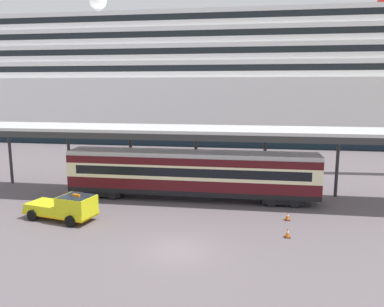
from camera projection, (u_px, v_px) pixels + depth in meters
name	position (u px, v px, depth m)	size (l,w,h in m)	color
ground_plane	(177.00, 251.00, 22.21)	(400.00, 400.00, 0.00)	#5E555A
cruise_ship	(338.00, 83.00, 70.80)	(164.43, 31.66, 31.11)	black
platform_canopy	(192.00, 131.00, 31.89)	(43.05, 5.45, 6.06)	silver
train_carriage	(191.00, 173.00, 32.04)	(20.87, 2.81, 4.11)	black
service_truck	(66.00, 207.00, 27.18)	(5.52, 3.13, 2.02)	yellow
traffic_cone_near	(288.00, 233.00, 24.13)	(0.36, 0.36, 0.63)	black
traffic_cone_mid	(288.00, 216.00, 27.26)	(0.36, 0.36, 0.64)	black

